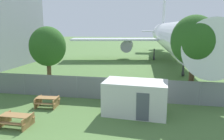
# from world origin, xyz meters

# --- Properties ---
(perimeter_fence) EXTENTS (56.07, 0.07, 1.96)m
(perimeter_fence) POSITION_xyz_m (0.00, 9.93, 0.98)
(perimeter_fence) COLOR gray
(perimeter_fence) RESTS_ON ground
(airplane) EXTENTS (37.00, 46.19, 14.01)m
(airplane) POSITION_xyz_m (6.99, 32.44, 4.44)
(airplane) COLOR silver
(airplane) RESTS_ON ground
(portable_cabin) EXTENTS (4.55, 2.69, 2.40)m
(portable_cabin) POSITION_xyz_m (2.75, 7.33, 1.20)
(portable_cabin) COLOR silver
(portable_cabin) RESTS_ON ground
(picnic_bench_near_cabin) EXTENTS (1.89, 1.41, 0.76)m
(picnic_bench_near_cabin) POSITION_xyz_m (-4.42, 3.90, 0.48)
(picnic_bench_near_cabin) COLOR olive
(picnic_bench_near_cabin) RESTS_ON ground
(picnic_bench_open_grass) EXTENTS (1.79, 1.54, 0.76)m
(picnic_bench_open_grass) POSITION_xyz_m (-4.11, 7.44, 0.47)
(picnic_bench_open_grass) COLOR olive
(picnic_bench_open_grass) RESTS_ON ground
(tree_left_of_cabin) EXTENTS (3.67, 3.67, 7.09)m
(tree_left_of_cabin) POSITION_xyz_m (7.07, 10.91, 5.03)
(tree_left_of_cabin) COLOR #4C3823
(tree_left_of_cabin) RESTS_ON ground
(tree_behind_benches) EXTENTS (3.64, 3.64, 6.19)m
(tree_behind_benches) POSITION_xyz_m (-6.64, 12.98, 4.16)
(tree_behind_benches) COLOR brown
(tree_behind_benches) RESTS_ON ground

